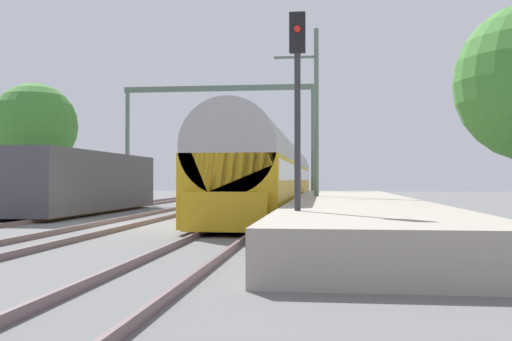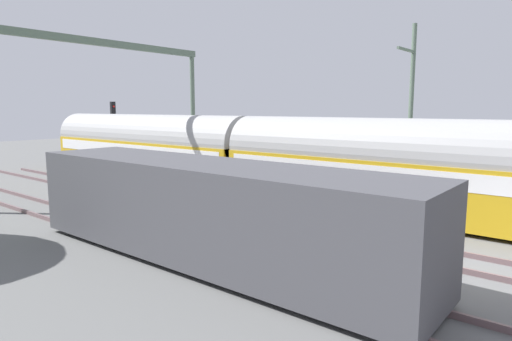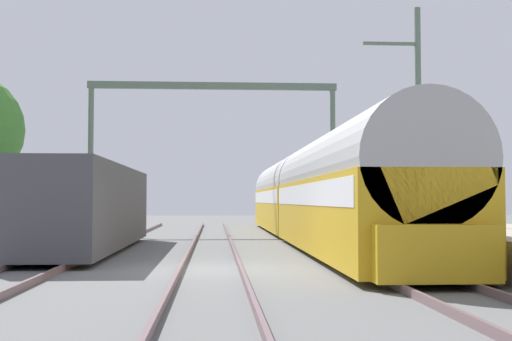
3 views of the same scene
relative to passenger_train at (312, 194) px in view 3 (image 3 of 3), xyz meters
name	(u,v)px [view 3 (image 3 of 3)]	position (x,y,z in m)	size (l,w,h in m)	color
ground	(211,270)	(-4.28, -12.08, -1.97)	(120.00, 120.00, 0.00)	slate
track_far_west	(35,267)	(-8.55, -12.08, -1.89)	(1.52, 60.00, 0.16)	#6C5457
track_west	(211,266)	(-4.28, -12.08, -1.89)	(1.52, 60.00, 0.16)	#6C5457
track_east	(381,265)	(0.00, -12.08, -1.89)	(1.52, 60.00, 0.16)	#6C5457
platform	(496,245)	(3.82, -10.08, -1.52)	(4.40, 28.00, 0.90)	#A39989
passenger_train	(312,194)	(0.00, 0.00, 0.00)	(2.93, 32.85, 3.82)	gold
freight_car	(85,207)	(-8.55, -5.76, -0.50)	(2.80, 13.00, 2.70)	#47474C
person_crossing	(330,215)	(1.25, 2.79, -0.94)	(0.29, 0.43, 1.73)	#343434
railway_signal_far	(309,179)	(1.92, 14.63, 1.15)	(0.36, 0.30, 4.85)	#2D2D33
catenary_gantry	(213,124)	(-4.28, 6.05, 3.69)	(12.95, 0.28, 7.86)	#596D5B
catenary_pole_east_mid	(417,125)	(2.35, -7.53, 2.18)	(1.90, 0.20, 8.00)	#596D5B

